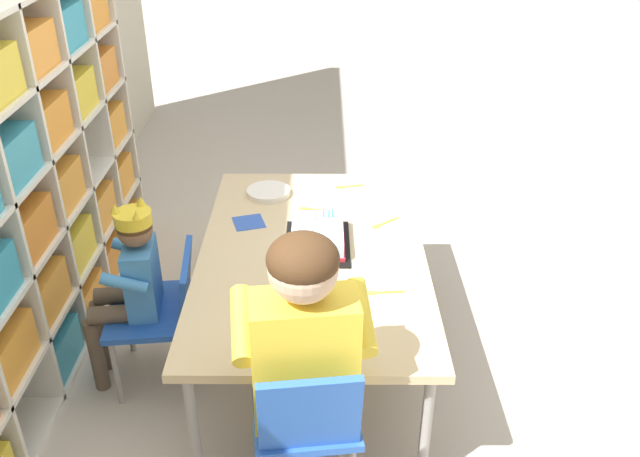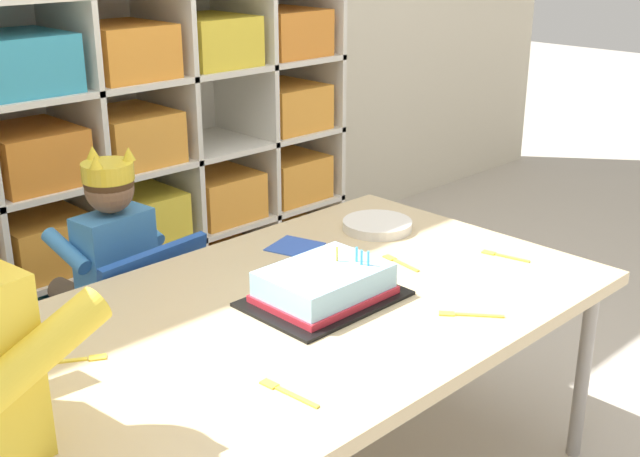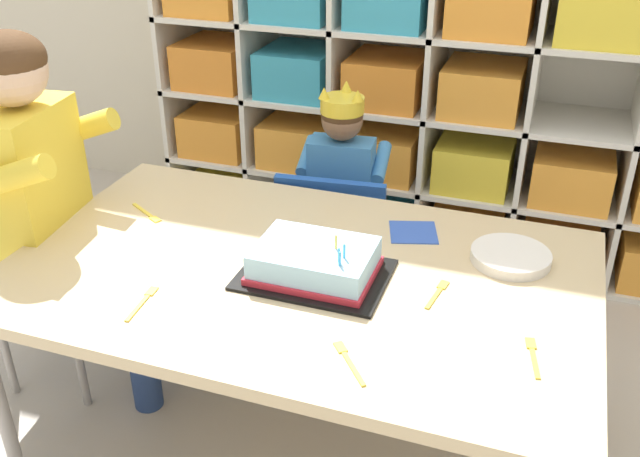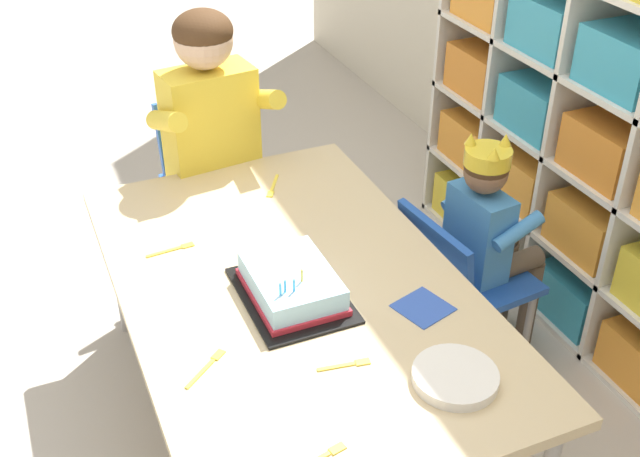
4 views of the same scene
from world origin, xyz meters
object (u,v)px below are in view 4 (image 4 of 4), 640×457
at_px(birthday_cake_on_tray, 292,286).
at_px(fork_at_table_front_edge, 174,249).
at_px(fork_near_cake_tray, 207,366).
at_px(child_with_crown, 489,225).
at_px(fork_beside_plate_stack, 322,457).
at_px(classroom_chair_blue, 458,273).
at_px(fork_by_napkin, 273,187).
at_px(paper_plate_stack, 455,377).
at_px(adult_helper_seated, 218,135).
at_px(fork_near_child_seat, 348,365).
at_px(activity_table, 293,294).
at_px(classroom_chair_adult_side, 210,177).

xyz_separation_m(birthday_cake_on_tray, fork_at_table_front_edge, (-0.33, -0.23, -0.03)).
bearing_deg(fork_near_cake_tray, child_with_crown, 159.23).
relative_size(child_with_crown, fork_beside_plate_stack, 6.16).
xyz_separation_m(classroom_chair_blue, fork_by_napkin, (-0.41, -0.47, 0.20)).
bearing_deg(paper_plate_stack, classroom_chair_blue, 146.32).
bearing_deg(classroom_chair_blue, birthday_cake_on_tray, 97.04).
distance_m(paper_plate_stack, fork_by_napkin, 1.00).
bearing_deg(fork_by_napkin, fork_beside_plate_stack, -164.36).
xyz_separation_m(adult_helper_seated, fork_near_child_seat, (1.06, -0.01, -0.12)).
xyz_separation_m(child_with_crown, fork_at_table_front_edge, (-0.18, -0.95, 0.05)).
relative_size(child_with_crown, adult_helper_seated, 0.76).
relative_size(fork_near_child_seat, fork_near_cake_tray, 1.06).
height_order(activity_table, fork_at_table_front_edge, fork_at_table_front_edge).
distance_m(classroom_chair_adult_side, birthday_cake_on_tray, 0.88).
distance_m(classroom_chair_adult_side, fork_near_child_seat, 1.17).
relative_size(classroom_chair_adult_side, fork_beside_plate_stack, 5.50).
bearing_deg(paper_plate_stack, classroom_chair_adult_side, -171.19).
bearing_deg(fork_by_napkin, fork_at_table_front_edge, 150.66).
height_order(classroom_chair_blue, fork_near_cake_tray, classroom_chair_blue).
xyz_separation_m(classroom_chair_adult_side, fork_at_table_front_edge, (0.54, -0.26, 0.10)).
relative_size(birthday_cake_on_tray, fork_beside_plate_stack, 2.70).
bearing_deg(activity_table, paper_plate_stack, 22.90).
bearing_deg(fork_near_child_seat, fork_by_napkin, -89.62).
distance_m(classroom_chair_blue, birthday_cake_on_tray, 0.67).
height_order(child_with_crown, fork_near_cake_tray, child_with_crown).
height_order(child_with_crown, adult_helper_seated, adult_helper_seated).
relative_size(fork_at_table_front_edge, fork_near_cake_tray, 1.15).
relative_size(paper_plate_stack, fork_near_child_seat, 1.54).
height_order(activity_table, birthday_cake_on_tray, birthday_cake_on_tray).
distance_m(adult_helper_seated, paper_plate_stack, 1.22).
bearing_deg(fork_by_napkin, fork_near_child_seat, -157.81).
relative_size(fork_by_napkin, fork_near_cake_tray, 1.08).
xyz_separation_m(fork_near_child_seat, fork_by_napkin, (-0.85, 0.13, 0.00)).
xyz_separation_m(child_with_crown, fork_beside_plate_stack, (0.68, -0.86, 0.05)).
xyz_separation_m(child_with_crown, adult_helper_seated, (-0.61, -0.68, 0.17)).
relative_size(activity_table, fork_by_napkin, 10.87).
bearing_deg(classroom_chair_adult_side, paper_plate_stack, -88.17).
xyz_separation_m(child_with_crown, fork_near_child_seat, (0.45, -0.69, 0.05)).
relative_size(paper_plate_stack, fork_near_cake_tray, 1.63).
height_order(fork_beside_plate_stack, fork_by_napkin, same).
bearing_deg(fork_near_child_seat, classroom_chair_adult_side, -81.20).
xyz_separation_m(child_with_crown, fork_by_napkin, (-0.40, -0.57, 0.05)).
height_order(child_with_crown, fork_near_child_seat, child_with_crown).
bearing_deg(fork_near_cake_tray, classroom_chair_adult_side, -144.97).
xyz_separation_m(classroom_chair_blue, fork_beside_plate_stack, (0.67, -0.75, 0.20)).
bearing_deg(fork_near_child_seat, fork_near_cake_tray, -13.41).
relative_size(classroom_chair_blue, paper_plate_stack, 2.83).
height_order(adult_helper_seated, fork_near_cake_tray, adult_helper_seated).
bearing_deg(fork_beside_plate_stack, activity_table, -117.14).
distance_m(classroom_chair_adult_side, adult_helper_seated, 0.24).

